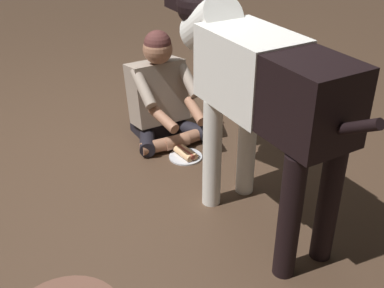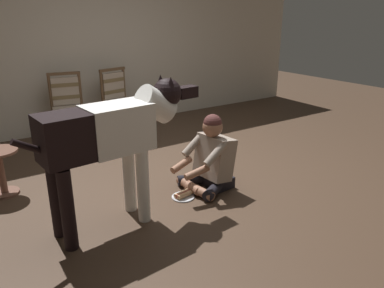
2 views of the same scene
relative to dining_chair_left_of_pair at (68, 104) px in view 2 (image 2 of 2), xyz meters
name	(u,v)px [view 2 (image 2 of 2)]	position (x,y,z in m)	size (l,w,h in m)	color
ground_plane	(189,174)	(0.76, -2.00, -0.54)	(13.87, 13.87, 0.00)	#483325
back_wall	(101,45)	(0.76, 0.51, 0.76)	(8.01, 0.10, 2.60)	beige
dining_chair_left_of_pair	(68,104)	(0.00, 0.00, 0.00)	(0.53, 0.53, 0.98)	brown
dining_chair_right_of_pair	(119,97)	(0.78, 0.00, 0.00)	(0.56, 0.56, 0.98)	brown
person_sitting_on_floor	(211,159)	(0.75, -2.44, -0.21)	(0.66, 0.58, 0.81)	black
large_dog	(112,134)	(-0.35, -2.53, 0.29)	(1.67, 0.42, 1.26)	white
hot_dog_on_plate	(183,195)	(0.39, -2.47, -0.52)	(0.23, 0.23, 0.06)	silver
round_side_table	(0,168)	(-1.11, -1.36, -0.26)	(0.38, 0.38, 0.48)	brown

